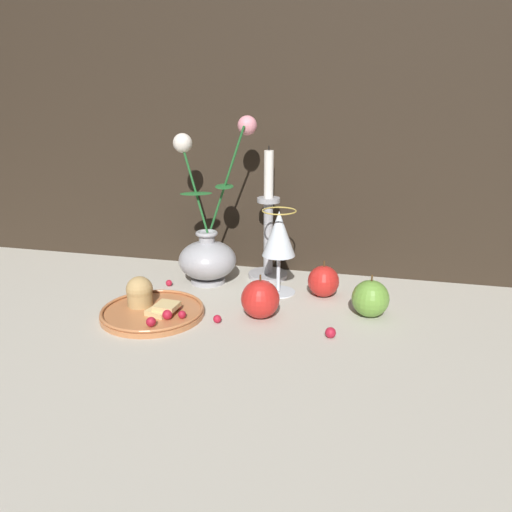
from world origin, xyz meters
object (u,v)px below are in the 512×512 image
Objects in this scene: wine_glass at (279,237)px; vase at (208,249)px; candlestick at (268,235)px; apple_near_glass at (323,281)px; apple_at_table_edge at (260,299)px; apple_beside_vase at (370,299)px; plate_with_pastries at (150,307)px.

vase is at bearing 171.80° from wine_glass.
candlestick is 0.18m from apple_near_glass.
vase is 1.21× the size of candlestick.
candlestick is 3.52× the size of apple_at_table_edge.
apple_beside_vase is at bearing -34.99° from candlestick.
apple_beside_vase is 0.21m from apple_at_table_edge.
wine_glass is (0.22, 0.17, 0.11)m from plate_with_pastries.
apple_beside_vase is 0.97× the size of apple_at_table_edge.
apple_near_glass is (0.26, -0.02, -0.04)m from vase.
apple_beside_vase is at bearing 15.25° from apple_at_table_edge.
vase reaches higher than apple_near_glass.
vase is at bearing 74.90° from plate_with_pastries.
plate_with_pastries is at bearing -151.06° from apple_near_glass.
candlestick is (0.18, 0.26, 0.09)m from plate_with_pastries.
apple_at_table_edge is at bearing -81.40° from candlestick.
vase reaches higher than apple_at_table_edge.
plate_with_pastries is at bearing -124.14° from candlestick.
vase is at bearing -152.41° from candlestick.
apple_beside_vase is at bearing -38.97° from apple_near_glass.
plate_with_pastries is 1.10× the size of wine_glass.
vase reaches higher than plate_with_pastries.
apple_at_table_edge is (0.21, 0.04, 0.02)m from plate_with_pastries.
apple_at_table_edge is at bearing -164.75° from apple_beside_vase.
candlestick is 0.23m from apple_at_table_edge.
vase is 2.02× the size of wine_glass.
wine_glass is 2.11× the size of apple_at_table_edge.
apple_beside_vase reaches higher than plate_with_pastries.
candlestick is 3.62× the size of apple_beside_vase.
apple_near_glass is 0.91× the size of apple_at_table_edge.
plate_with_pastries is 0.21m from apple_at_table_edge.
apple_at_table_edge is at bearing -127.85° from apple_near_glass.
apple_near_glass is at bearing 1.39° from wine_glass.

